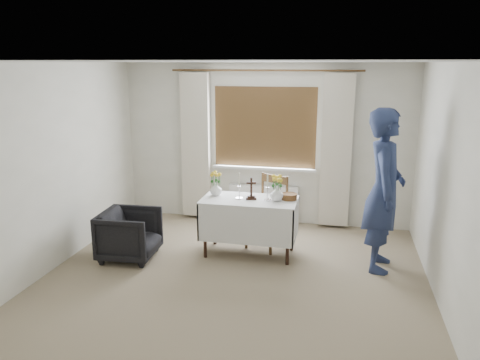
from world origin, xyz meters
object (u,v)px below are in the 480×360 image
Objects in this scene: armchair at (130,235)px; flower_vase_left at (216,189)px; wooden_chair at (267,213)px; flower_vase_right at (277,194)px; person at (384,191)px; wooden_cross at (251,188)px; altar_table at (249,227)px.

flower_vase_left is (1.02, 0.55, 0.52)m from armchair.
wooden_chair is at bearing 16.71° from flower_vase_left.
person is at bearing -3.36° from flower_vase_right.
flower_vase_left is at bearing 159.47° from wooden_cross.
altar_table is 0.67m from flower_vase_left.
armchair is 2.45× the size of wooden_cross.
altar_table is 0.59m from flower_vase_right.
armchair is at bearing 101.89° from person.
wooden_chair is 3.45× the size of wooden_cross.
flower_vase_right reaches higher than altar_table.
wooden_chair is 5.86× the size of flower_vase_left.
altar_table is at bearing -169.20° from wooden_cross.
flower_vase_right is (0.33, 0.00, -0.06)m from wooden_cross.
wooden_chair reaches higher than altar_table.
wooden_cross is at bearing -96.47° from wooden_chair.
altar_table is 0.53m from wooden_cross.
flower_vase_left is 0.83m from flower_vase_right.
flower_vase_left is at bearing -139.52° from wooden_chair.
armchair is 3.98× the size of flower_vase_right.
altar_table is 0.62× the size of person.
armchair is at bearing -151.47° from flower_vase_left.
altar_table is at bearing 92.42° from person.
flower_vase_right is at bearing 91.32° from person.
armchair is 1.27m from flower_vase_left.
altar_table is 7.27× the size of flower_vase_left.
wooden_chair is 1.60m from person.
flower_vase_right is at bearing 1.83° from altar_table.
armchair is (-1.68, -0.75, -0.18)m from wooden_chair.
wooden_cross is at bearing 22.28° from altar_table.
wooden_cross reaches higher than wooden_chair.
armchair is at bearing -174.09° from wooden_cross.
wooden_chair is 1.85m from armchair.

